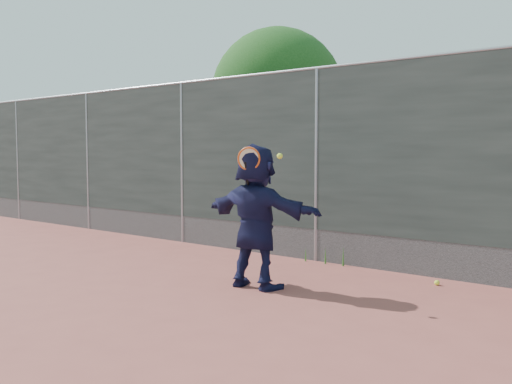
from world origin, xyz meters
The scene contains 7 objects.
ground centered at (0.00, 0.00, 0.00)m, with size 80.00×80.00×0.00m, color #9E4C42.
player centered at (0.38, 1.53, 0.91)m, with size 1.68×0.54×1.81m, color #16183D.
ball_ground centered at (2.12, 3.07, 0.03)m, with size 0.07×0.07×0.07m, color #E7FC38.
fence centered at (0.00, 3.50, 1.58)m, with size 20.00×0.06×3.03m.
swing_action centered at (0.47, 1.33, 1.61)m, with size 0.63×0.15×0.51m.
tree_left centered at (-2.85, 6.55, 2.94)m, with size 3.15×3.00×4.53m.
weed_clump centered at (0.29, 3.38, 0.13)m, with size 0.68×0.07×0.30m.
Camera 1 is at (4.83, -4.00, 1.71)m, focal length 40.00 mm.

